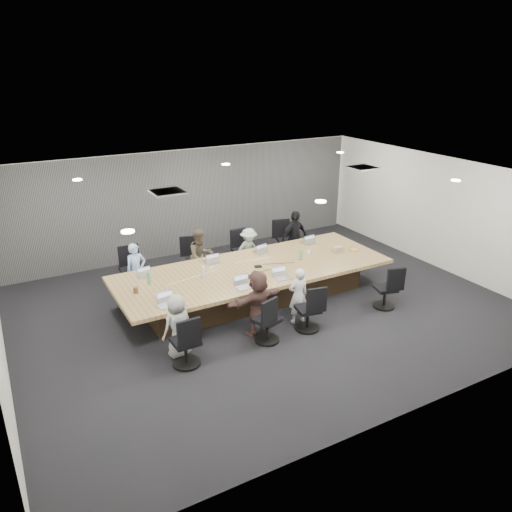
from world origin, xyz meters
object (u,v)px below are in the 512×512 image
chair_6 (308,312)px  person_1 (201,256)px  chair_4 (186,345)px  person_6 (298,296)px  canvas_bag (338,249)px  bottle_green_left (149,278)px  person_2 (249,251)px  chair_5 (267,324)px  chair_2 (242,254)px  laptop_0 (143,274)px  chair_0 (133,273)px  person_5 (258,303)px  stapler (245,275)px  snack_packet (354,250)px  mug_brown (136,290)px  chair_1 (195,262)px  laptop_5 (244,287)px  laptop_2 (260,251)px  chair_7 (385,291)px  person_4 (178,326)px  laptop_6 (284,278)px  bottle_green_right (301,255)px  bottle_clear (203,272)px  laptop_4 (167,305)px  conference_table (254,282)px  laptop_1 (210,261)px  chair_3 (287,243)px

chair_6 → person_1: (-0.94, 3.05, 0.30)m
chair_4 → person_1: person_1 is taller
person_6 → canvas_bag: (1.92, 1.25, 0.22)m
bottle_green_left → person_2: bearing=20.7°
person_6 → chair_5: bearing=24.2°
chair_2 → laptop_0: bearing=18.5°
chair_0 → person_1: 1.59m
person_2 → laptop_0: bearing=-178.4°
chair_5 → person_2: bearing=48.9°
person_1 → person_5: 2.70m
stapler → snack_packet: 2.94m
mug_brown → chair_0: bearing=77.1°
chair_1 → laptop_5: chair_1 is taller
chair_5 → laptop_2: (1.24, 2.50, 0.38)m
chair_2 → chair_7: (1.65, -3.40, -0.02)m
person_4 → chair_6: bearing=157.4°
chair_0 → bottle_green_left: size_ratio=3.43×
chair_5 → laptop_6: bearing=25.6°
bottle_green_right → bottle_clear: 2.30m
laptop_6 → bottle_green_right: (0.88, 0.69, 0.11)m
mug_brown → laptop_2: bearing=14.1°
laptop_4 → chair_7: bearing=-21.3°
chair_4 → chair_6: size_ratio=1.04×
person_6 → bottle_green_right: 1.54m
chair_4 → person_2: size_ratio=0.67×
bottle_clear → person_4: bearing=-127.8°
conference_table → chair_7: (2.25, -1.70, -0.03)m
snack_packet → person_2: bearing=141.0°
chair_2 → person_1: 1.35m
laptop_2 → person_4: 3.58m
person_1 → stapler: 1.68m
chair_5 → laptop_1: laptop_1 is taller
person_1 → laptop_4: person_1 is taller
person_2 → laptop_5: size_ratio=3.43×
laptop_1 → person_2: person_2 is taller
bottle_green_right → snack_packet: size_ratio=1.37×
mug_brown → stapler: (2.22, -0.30, -0.03)m
chair_3 → mug_brown: size_ratio=7.16×
person_2 → laptop_2: (0.00, -0.55, 0.17)m
chair_5 → conference_table: bearing=50.2°
chair_0 → bottle_clear: 1.98m
chair_3 → canvas_bag: (0.26, -1.80, 0.37)m
laptop_0 → chair_0: bearing=-98.5°
conference_table → laptop_0: 2.37m
laptop_6 → bottle_clear: bottle_clear is taller
person_2 → person_5: person_5 is taller
person_2 → bottle_green_right: bearing=-78.9°
chair_3 → chair_4: chair_3 is taller
laptop_5 → laptop_1: bearing=88.3°
chair_5 → canvas_bag: (2.83, 1.60, 0.43)m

